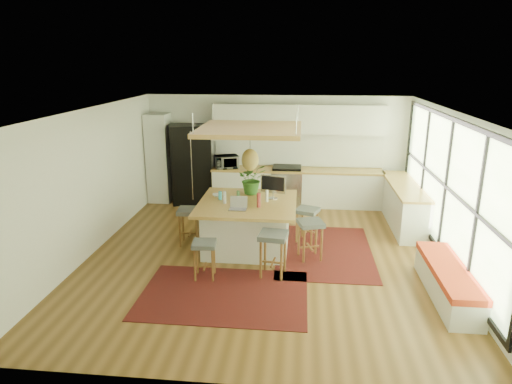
# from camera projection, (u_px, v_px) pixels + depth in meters

# --- Properties ---
(floor) EXTENTS (7.00, 7.00, 0.00)m
(floor) POSITION_uv_depth(u_px,v_px,m) (264.00, 256.00, 8.44)
(floor) COLOR brown
(floor) RESTS_ON ground
(ceiling) EXTENTS (7.00, 7.00, 0.00)m
(ceiling) POSITION_uv_depth(u_px,v_px,m) (265.00, 111.00, 7.67)
(ceiling) COLOR white
(ceiling) RESTS_ON ground
(wall_back) EXTENTS (6.50, 0.00, 6.50)m
(wall_back) POSITION_uv_depth(u_px,v_px,m) (276.00, 149.00, 11.39)
(wall_back) COLOR white
(wall_back) RESTS_ON ground
(wall_front) EXTENTS (6.50, 0.00, 6.50)m
(wall_front) POSITION_uv_depth(u_px,v_px,m) (236.00, 277.00, 4.72)
(wall_front) COLOR white
(wall_front) RESTS_ON ground
(wall_left) EXTENTS (0.00, 7.00, 7.00)m
(wall_left) POSITION_uv_depth(u_px,v_px,m) (91.00, 182.00, 8.37)
(wall_left) COLOR white
(wall_left) RESTS_ON ground
(wall_right) EXTENTS (0.00, 7.00, 7.00)m
(wall_right) POSITION_uv_depth(u_px,v_px,m) (452.00, 192.00, 7.73)
(wall_right) COLOR white
(wall_right) RESTS_ON ground
(window_wall) EXTENTS (0.10, 6.20, 2.60)m
(window_wall) POSITION_uv_depth(u_px,v_px,m) (451.00, 189.00, 7.72)
(window_wall) COLOR black
(window_wall) RESTS_ON wall_right
(pantry) EXTENTS (0.55, 0.60, 2.25)m
(pantry) POSITION_uv_depth(u_px,v_px,m) (160.00, 158.00, 11.44)
(pantry) COLOR silver
(pantry) RESTS_ON floor
(back_counter_base) EXTENTS (4.20, 0.60, 0.88)m
(back_counter_base) POSITION_uv_depth(u_px,v_px,m) (297.00, 188.00, 11.29)
(back_counter_base) COLOR silver
(back_counter_base) RESTS_ON floor
(back_counter_top) EXTENTS (4.24, 0.64, 0.05)m
(back_counter_top) POSITION_uv_depth(u_px,v_px,m) (297.00, 170.00, 11.16)
(back_counter_top) COLOR #A27E39
(back_counter_top) RESTS_ON back_counter_base
(backsplash) EXTENTS (4.20, 0.02, 0.80)m
(backsplash) POSITION_uv_depth(u_px,v_px,m) (298.00, 150.00, 11.32)
(backsplash) COLOR white
(backsplash) RESTS_ON wall_back
(upper_cabinets) EXTENTS (4.20, 0.34, 0.70)m
(upper_cabinets) POSITION_uv_depth(u_px,v_px,m) (298.00, 119.00, 10.94)
(upper_cabinets) COLOR silver
(upper_cabinets) RESTS_ON wall_back
(range) EXTENTS (0.76, 0.62, 1.00)m
(range) POSITION_uv_depth(u_px,v_px,m) (287.00, 185.00, 11.30)
(range) COLOR #A5A5AA
(range) RESTS_ON floor
(right_counter_base) EXTENTS (0.60, 2.50, 0.88)m
(right_counter_base) POSITION_uv_depth(u_px,v_px,m) (404.00, 206.00, 9.93)
(right_counter_base) COLOR silver
(right_counter_base) RESTS_ON floor
(right_counter_top) EXTENTS (0.64, 2.54, 0.05)m
(right_counter_top) POSITION_uv_depth(u_px,v_px,m) (406.00, 186.00, 9.80)
(right_counter_top) COLOR #A27E39
(right_counter_top) RESTS_ON right_counter_base
(window_bench) EXTENTS (0.52, 2.00, 0.50)m
(window_bench) POSITION_uv_depth(u_px,v_px,m) (448.00, 282.00, 6.93)
(window_bench) COLOR silver
(window_bench) RESTS_ON floor
(ceiling_panel) EXTENTS (1.86, 1.86, 0.80)m
(ceiling_panel) POSITION_uv_depth(u_px,v_px,m) (250.00, 144.00, 8.27)
(ceiling_panel) COLOR #A27E39
(ceiling_panel) RESTS_ON ceiling
(rug_near) EXTENTS (2.60, 1.80, 0.01)m
(rug_near) POSITION_uv_depth(u_px,v_px,m) (224.00, 294.00, 7.05)
(rug_near) COLOR black
(rug_near) RESTS_ON floor
(rug_right) EXTENTS (1.80, 2.60, 0.01)m
(rug_right) POSITION_uv_depth(u_px,v_px,m) (324.00, 251.00, 8.64)
(rug_right) COLOR black
(rug_right) RESTS_ON floor
(fridge) EXTENTS (1.18, 1.04, 1.99)m
(fridge) POSITION_uv_depth(u_px,v_px,m) (191.00, 166.00, 11.44)
(fridge) COLOR black
(fridge) RESTS_ON floor
(island) EXTENTS (1.85, 1.85, 0.93)m
(island) POSITION_uv_depth(u_px,v_px,m) (248.00, 225.00, 8.71)
(island) COLOR #A27E39
(island) RESTS_ON floor
(stool_near_left) EXTENTS (0.42, 0.42, 0.65)m
(stool_near_left) POSITION_uv_depth(u_px,v_px,m) (205.00, 258.00, 7.50)
(stool_near_left) COLOR #424749
(stool_near_left) RESTS_ON floor
(stool_near_right) EXTENTS (0.51, 0.51, 0.77)m
(stool_near_right) POSITION_uv_depth(u_px,v_px,m) (273.00, 256.00, 7.59)
(stool_near_right) COLOR #424749
(stool_near_right) RESTS_ON floor
(stool_right_front) EXTENTS (0.54, 0.54, 0.73)m
(stool_right_front) POSITION_uv_depth(u_px,v_px,m) (310.00, 240.00, 8.24)
(stool_right_front) COLOR #424749
(stool_right_front) RESTS_ON floor
(stool_right_back) EXTENTS (0.53, 0.53, 0.70)m
(stool_right_back) POSITION_uv_depth(u_px,v_px,m) (307.00, 225.00, 9.03)
(stool_right_back) COLOR #424749
(stool_right_back) RESTS_ON floor
(stool_left_side) EXTENTS (0.47, 0.47, 0.74)m
(stool_left_side) POSITION_uv_depth(u_px,v_px,m) (190.00, 227.00, 8.90)
(stool_left_side) COLOR #424749
(stool_left_side) RESTS_ON floor
(laptop) EXTENTS (0.33, 0.35, 0.24)m
(laptop) POSITION_uv_depth(u_px,v_px,m) (238.00, 203.00, 8.11)
(laptop) COLOR #A5A5AA
(laptop) RESTS_ON island
(monitor) EXTENTS (0.54, 0.32, 0.48)m
(monitor) POSITION_uv_depth(u_px,v_px,m) (273.00, 186.00, 8.71)
(monitor) COLOR #A5A5AA
(monitor) RESTS_ON island
(microwave) EXTENTS (0.65, 0.51, 0.39)m
(microwave) POSITION_uv_depth(u_px,v_px,m) (226.00, 160.00, 11.22)
(microwave) COLOR #A5A5AA
(microwave) RESTS_ON back_counter_top
(island_plant) EXTENTS (0.70, 0.75, 0.48)m
(island_plant) POSITION_uv_depth(u_px,v_px,m) (252.00, 182.00, 9.05)
(island_plant) COLOR #1E4C19
(island_plant) RESTS_ON island
(island_bowl) EXTENTS (0.24, 0.24, 0.05)m
(island_bowl) POSITION_uv_depth(u_px,v_px,m) (217.00, 195.00, 8.92)
(island_bowl) COLOR silver
(island_bowl) RESTS_ON island
(island_bottle_0) EXTENTS (0.07, 0.07, 0.19)m
(island_bottle_0) POSITION_uv_depth(u_px,v_px,m) (220.00, 195.00, 8.70)
(island_bottle_0) COLOR #32A3C8
(island_bottle_0) RESTS_ON island
(island_bottle_1) EXTENTS (0.07, 0.07, 0.19)m
(island_bottle_1) POSITION_uv_depth(u_px,v_px,m) (225.00, 199.00, 8.45)
(island_bottle_1) COLOR white
(island_bottle_1) RESTS_ON island
(island_bottle_2) EXTENTS (0.07, 0.07, 0.19)m
(island_bottle_2) POSITION_uv_depth(u_px,v_px,m) (259.00, 202.00, 8.24)
(island_bottle_2) COLOR maroon
(island_bottle_2) RESTS_ON island
(island_bottle_3) EXTENTS (0.07, 0.07, 0.19)m
(island_bottle_3) POSITION_uv_depth(u_px,v_px,m) (266.00, 197.00, 8.57)
(island_bottle_3) COLOR silver
(island_bottle_3) RESTS_ON island
(island_bottle_4) EXTENTS (0.07, 0.07, 0.19)m
(island_bottle_4) POSITION_uv_depth(u_px,v_px,m) (239.00, 193.00, 8.81)
(island_bottle_4) COLOR #50814D
(island_bottle_4) RESTS_ON island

